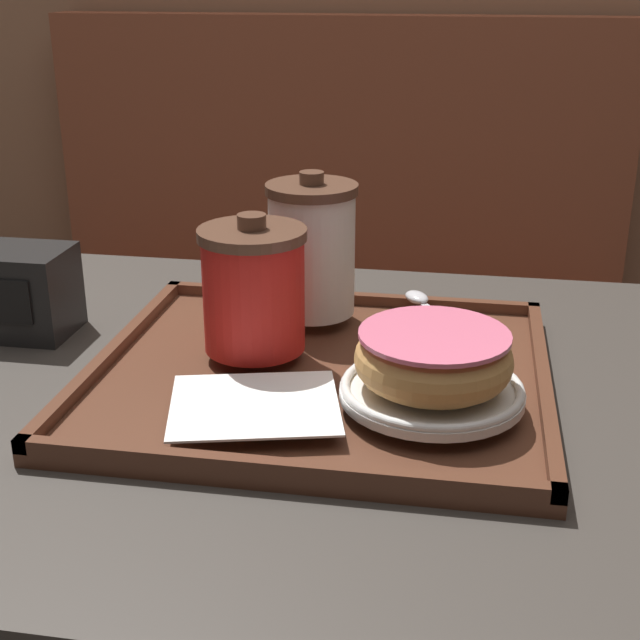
# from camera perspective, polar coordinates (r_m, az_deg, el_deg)

# --- Properties ---
(booth_bench) EXTENTS (1.13, 0.44, 1.00)m
(booth_bench) POSITION_cam_1_polar(r_m,az_deg,el_deg) (1.80, 0.36, -3.59)
(booth_bench) COLOR brown
(booth_bench) RESTS_ON ground_plane
(cafe_table) EXTENTS (0.82, 0.71, 0.72)m
(cafe_table) POSITION_cam_1_polar(r_m,az_deg,el_deg) (0.93, -1.98, -14.00)
(cafe_table) COLOR #38332D
(cafe_table) RESTS_ON ground_plane
(serving_tray) EXTENTS (0.42, 0.38, 0.02)m
(serving_tray) POSITION_cam_1_polar(r_m,az_deg,el_deg) (0.84, 0.00, -3.61)
(serving_tray) COLOR #512D1E
(serving_tray) RESTS_ON cafe_table
(napkin_paper) EXTENTS (0.16, 0.15, 0.00)m
(napkin_paper) POSITION_cam_1_polar(r_m,az_deg,el_deg) (0.75, -4.21, -5.41)
(napkin_paper) COLOR white
(napkin_paper) RESTS_ON serving_tray
(coffee_cup_front) EXTENTS (0.10, 0.10, 0.13)m
(coffee_cup_front) POSITION_cam_1_polar(r_m,az_deg,el_deg) (0.84, -4.27, 2.03)
(coffee_cup_front) COLOR red
(coffee_cup_front) RESTS_ON serving_tray
(coffee_cup_rear) EXTENTS (0.09, 0.09, 0.15)m
(coffee_cup_rear) POSITION_cam_1_polar(r_m,az_deg,el_deg) (0.92, -0.22, 4.60)
(coffee_cup_rear) COLOR white
(coffee_cup_rear) RESTS_ON serving_tray
(plate_with_chocolate_donut) EXTENTS (0.16, 0.16, 0.01)m
(plate_with_chocolate_donut) POSITION_cam_1_polar(r_m,az_deg,el_deg) (0.76, 7.17, -4.47)
(plate_with_chocolate_donut) COLOR white
(plate_with_chocolate_donut) RESTS_ON serving_tray
(donut_chocolate_glazed) EXTENTS (0.13, 0.13, 0.05)m
(donut_chocolate_glazed) POSITION_cam_1_polar(r_m,az_deg,el_deg) (0.75, 7.27, -2.40)
(donut_chocolate_glazed) COLOR tan
(donut_chocolate_glazed) RESTS_ON plate_with_chocolate_donut
(spoon) EXTENTS (0.08, 0.13, 0.01)m
(spoon) POSITION_cam_1_polar(r_m,az_deg,el_deg) (0.96, 6.71, 1.04)
(spoon) COLOR silver
(spoon) RESTS_ON serving_tray
(napkin_dispenser) EXTENTS (0.10, 0.08, 0.09)m
(napkin_dispenser) POSITION_cam_1_polar(r_m,az_deg,el_deg) (0.99, -18.46, 1.73)
(napkin_dispenser) COLOR black
(napkin_dispenser) RESTS_ON cafe_table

